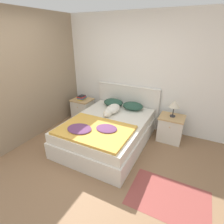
% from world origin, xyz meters
% --- Properties ---
extents(ground_plane, '(16.00, 16.00, 0.00)m').
position_xyz_m(ground_plane, '(0.00, 0.00, 0.00)').
color(ground_plane, '#896647').
extents(wall_back, '(9.00, 0.06, 2.55)m').
position_xyz_m(wall_back, '(0.00, 2.13, 1.27)').
color(wall_back, white).
rests_on(wall_back, ground_plane).
extents(wall_side_left, '(0.06, 3.10, 2.55)m').
position_xyz_m(wall_side_left, '(-1.59, 1.05, 1.27)').
color(wall_side_left, gray).
rests_on(wall_side_left, ground_plane).
extents(bed, '(1.49, 1.97, 0.52)m').
position_xyz_m(bed, '(-0.01, 1.05, 0.26)').
color(bed, silver).
rests_on(bed, ground_plane).
extents(headboard, '(1.57, 0.06, 1.00)m').
position_xyz_m(headboard, '(-0.01, 2.06, 0.52)').
color(headboard, silver).
rests_on(headboard, ground_plane).
extents(nightstand_left, '(0.50, 0.44, 0.55)m').
position_xyz_m(nightstand_left, '(-1.15, 1.75, 0.27)').
color(nightstand_left, silver).
rests_on(nightstand_left, ground_plane).
extents(nightstand_right, '(0.50, 0.44, 0.55)m').
position_xyz_m(nightstand_right, '(1.12, 1.75, 0.27)').
color(nightstand_right, silver).
rests_on(nightstand_right, ground_plane).
extents(pillow_left, '(0.47, 0.37, 0.16)m').
position_xyz_m(pillow_left, '(-0.26, 1.80, 0.60)').
color(pillow_left, '#284C3D').
rests_on(pillow_left, bed).
extents(pillow_right, '(0.47, 0.37, 0.16)m').
position_xyz_m(pillow_right, '(0.24, 1.80, 0.60)').
color(pillow_right, '#284C3D').
rests_on(pillow_right, bed).
extents(quilt, '(1.28, 0.91, 0.08)m').
position_xyz_m(quilt, '(-0.02, 0.56, 0.55)').
color(quilt, gold).
rests_on(quilt, bed).
extents(dog, '(0.26, 0.66, 0.18)m').
position_xyz_m(dog, '(-0.08, 1.38, 0.61)').
color(dog, silver).
rests_on(dog, bed).
extents(book_stack, '(0.18, 0.21, 0.11)m').
position_xyz_m(book_stack, '(-1.15, 1.74, 0.60)').
color(book_stack, gold).
rests_on(book_stack, nightstand_left).
extents(table_lamp, '(0.21, 0.21, 0.35)m').
position_xyz_m(table_lamp, '(1.12, 1.77, 0.82)').
color(table_lamp, '#2D2D33').
rests_on(table_lamp, nightstand_right).
extents(rug, '(1.09, 0.75, 0.00)m').
position_xyz_m(rug, '(1.40, 0.22, 0.00)').
color(rug, '#93423D').
rests_on(rug, ground_plane).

